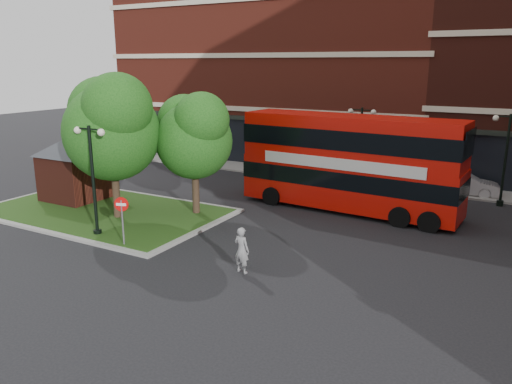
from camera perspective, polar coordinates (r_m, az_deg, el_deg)
The scene contains 15 objects.
ground at distance 20.08m, azimuth -7.04°, elevation -7.77°, with size 120.00×120.00×0.00m, color black.
pavement_far at distance 34.16m, azimuth 9.42°, elevation 1.63°, with size 44.00×3.00×0.12m, color slate.
terrace_far_left at distance 43.35m, azimuth 3.06°, elevation 13.76°, with size 26.00×12.00×14.00m, color maroon.
traffic_island at distance 27.25m, azimuth -17.02°, elevation -2.13°, with size 12.60×7.60×0.15m.
kiosk at distance 29.56m, azimuth -20.02°, elevation 3.39°, with size 6.51×6.51×3.60m.
tree_island_west at distance 25.04m, azimuth -16.26°, elevation 7.57°, with size 5.40×4.71×7.21m.
tree_island_east at distance 25.02m, azimuth -7.17°, elevation 6.75°, with size 4.46×3.90×6.29m.
lamp_island at distance 22.95m, azimuth -18.15°, elevation 1.84°, with size 1.72×0.36×5.00m.
lamp_far_left at distance 31.16m, azimuth 11.84°, elevation 5.46°, with size 1.72×0.36×5.00m.
lamp_far_right at distance 29.82m, azimuth 26.66°, elevation 3.81°, with size 1.72×0.36×5.00m.
bus at distance 26.33m, azimuth 10.62°, elevation 3.98°, with size 11.60×3.33×4.37m.
woman at distance 18.56m, azimuth -1.65°, elevation -6.65°, with size 0.64×0.42×1.76m, color gray.
car_silver at distance 31.89m, azimuth 9.71°, elevation 1.92°, with size 1.72×4.27×1.46m, color #A5A7AC.
car_white at distance 31.85m, azimuth 22.67°, elevation 0.83°, with size 1.38×3.94×1.30m, color silver.
no_entry_sign at distance 21.51m, azimuth -15.07°, elevation -2.21°, with size 0.59×0.26×2.21m.
Camera 1 is at (11.10, -14.92, 7.60)m, focal length 35.00 mm.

